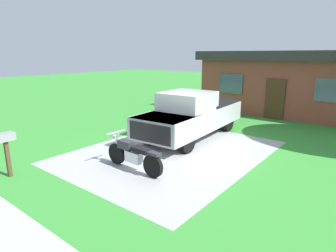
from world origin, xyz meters
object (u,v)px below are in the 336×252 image
object	(u,v)px
pickup_truck	(193,114)
mailbox	(6,143)
neighbor_house	(290,81)
motorcycle	(133,155)

from	to	relation	value
pickup_truck	mailbox	world-z (taller)	pickup_truck
neighbor_house	pickup_truck	bearing A→B (deg)	-100.99
motorcycle	pickup_truck	world-z (taller)	pickup_truck
motorcycle	neighbor_house	distance (m)	12.08
pickup_truck	mailbox	xyz separation A→B (m)	(-1.80, -6.50, 0.03)
motorcycle	pickup_truck	xyz separation A→B (m)	(-0.59, 4.03, 0.48)
motorcycle	pickup_truck	size ratio (longest dim) A/B	0.39
neighbor_house	mailbox	bearing A→B (deg)	-103.03
motorcycle	pickup_truck	bearing A→B (deg)	98.38
motorcycle	mailbox	distance (m)	3.48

